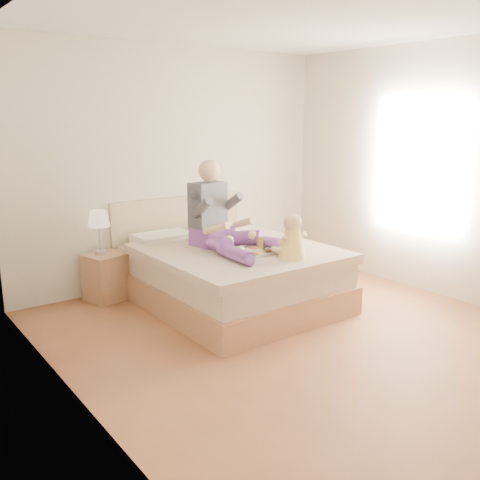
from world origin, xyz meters
TOP-DOWN VIEW (x-y plane):
  - room at (0.08, 0.01)m, footprint 4.02×4.22m
  - bed at (0.00, 1.08)m, footprint 1.70×2.18m
  - nightstand at (-1.00, 1.88)m, footprint 0.49×0.45m
  - lamp at (-1.04, 1.90)m, footprint 0.23×0.23m
  - adult at (-0.09, 1.05)m, footprint 0.76×1.14m
  - tray at (-0.05, 0.64)m, footprint 0.48×0.38m
  - baby at (0.18, 0.28)m, footprint 0.29×0.38m

SIDE VIEW (x-z plane):
  - nightstand at x=-1.00m, z-range 0.00..0.50m
  - bed at x=0.00m, z-range -0.18..0.82m
  - tray at x=-0.05m, z-range 0.57..0.71m
  - baby at x=0.18m, z-range 0.57..1.00m
  - lamp at x=-1.04m, z-range 0.62..1.08m
  - adult at x=-0.09m, z-range 0.42..1.33m
  - room at x=0.08m, z-range 0.15..2.87m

